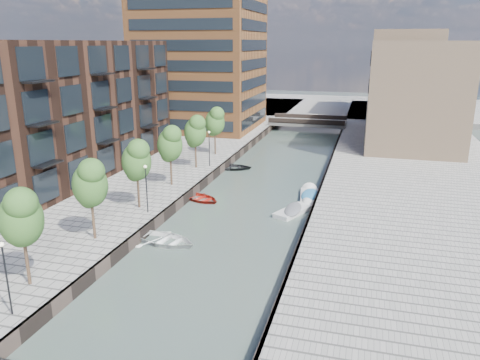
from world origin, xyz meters
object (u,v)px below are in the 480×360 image
at_px(sloop_2, 201,200).
at_px(sloop_3, 166,243).
at_px(bridge, 308,122).
at_px(tree_4, 170,143).
at_px(tree_1, 21,216).
at_px(motorboat_3, 309,196).
at_px(tree_6, 215,121).
at_px(motorboat_4, 296,210).
at_px(sloop_4, 233,169).
at_px(tree_5, 195,130).
at_px(tree_3, 136,159).
at_px(tree_2, 90,182).
at_px(car, 379,137).

bearing_deg(sloop_2, sloop_3, -150.06).
bearing_deg(bridge, tree_4, -102.00).
xyz_separation_m(tree_1, sloop_3, (4.46, 9.58, -5.31)).
bearing_deg(motorboat_3, tree_6, 139.93).
xyz_separation_m(tree_4, motorboat_3, (13.62, 2.54, -5.11)).
bearing_deg(tree_6, motorboat_4, -50.89).
xyz_separation_m(sloop_3, sloop_4, (-1.20, 22.43, 0.00)).
relative_size(tree_1, tree_6, 1.00).
relative_size(tree_5, sloop_2, 1.40).
xyz_separation_m(tree_3, tree_6, (0.00, 21.00, 0.00)).
distance_m(tree_2, sloop_2, 14.40).
bearing_deg(motorboat_4, motorboat_3, 81.51).
distance_m(tree_4, tree_5, 7.00).
height_order(tree_6, sloop_3, tree_6).
distance_m(bridge, sloop_4, 29.49).
relative_size(tree_6, sloop_3, 1.20).
height_order(bridge, sloop_4, bridge).
distance_m(tree_5, sloop_4, 7.41).
relative_size(tree_3, car, 1.69).
bearing_deg(motorboat_4, bridge, 96.06).
height_order(tree_1, sloop_4, tree_1).
relative_size(tree_6, sloop_4, 1.31).
bearing_deg(tree_4, motorboat_4, -8.48).
xyz_separation_m(tree_1, tree_2, (0.00, 7.00, 0.00)).
xyz_separation_m(sloop_3, motorboat_4, (8.49, 9.49, 0.19)).
distance_m(tree_5, tree_6, 7.00).
bearing_deg(sloop_4, car, -53.23).
relative_size(tree_6, motorboat_3, 1.17).
xyz_separation_m(sloop_2, sloop_3, (0.95, -10.34, 0.00)).
height_order(tree_3, sloop_4, tree_3).
bearing_deg(sloop_2, tree_4, 97.58).
bearing_deg(tree_4, sloop_2, -17.09).
bearing_deg(motorboat_3, sloop_4, 140.74).
bearing_deg(sloop_2, tree_2, -170.51).
bearing_deg(tree_2, sloop_4, 82.57).
bearing_deg(tree_2, sloop_2, 74.82).
xyz_separation_m(bridge, sloop_3, (-4.04, -51.42, -1.39)).
distance_m(bridge, motorboat_3, 37.82).
height_order(tree_1, motorboat_3, tree_1).
bearing_deg(sloop_2, tree_5, 48.13).
xyz_separation_m(tree_1, tree_6, (0.00, 35.00, 0.00)).
distance_m(tree_1, car, 53.67).
height_order(sloop_2, sloop_4, sloop_4).
bearing_deg(sloop_3, sloop_2, 17.01).
height_order(tree_5, sloop_3, tree_5).
bearing_deg(sloop_2, motorboat_4, -70.48).
relative_size(bridge, motorboat_4, 2.69).
bearing_deg(sloop_2, tree_1, -165.31).
bearing_deg(car, motorboat_4, -92.27).
distance_m(tree_2, motorboat_3, 22.03).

